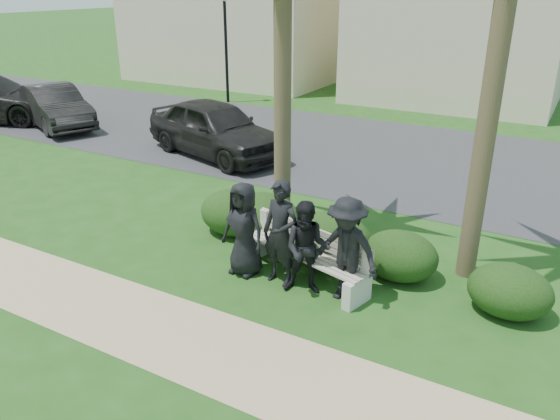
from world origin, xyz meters
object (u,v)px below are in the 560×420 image
Objects in this scene: street_lamp at (225,28)px; car_b at (55,107)px; park_bench at (304,257)px; car_a at (215,128)px; man_c at (307,248)px; man_b at (281,233)px; man_a at (244,229)px; man_d at (346,250)px.

car_b is (-2.77, -6.35, -2.24)m from street_lamp.
park_bench is 0.55× the size of car_a.
man_c is at bearing -42.17° from park_bench.
man_b is (-0.27, -0.31, 0.51)m from park_bench.
man_a is at bearing -92.69° from car_b.
car_b is (-6.76, 0.04, -0.09)m from car_a.
park_bench is 0.60× the size of car_b.
street_lamp is 15.43m from man_c.
man_a is 0.96× the size of man_d.
car_a is at bearing -67.22° from car_b.
park_bench is 1.11m from man_a.
car_b is (-11.92, 5.41, -0.19)m from man_b.
park_bench is at bearing 23.91° from man_a.
car_b is (-13.05, 5.37, -0.16)m from man_d.
man_d is (1.13, 0.04, -0.04)m from man_b.
man_c is at bearing -1.15° from man_b.
man_a is at bearing 158.20° from man_c.
park_bench is at bearing 103.15° from man_c.
man_b is 1.13m from man_d.
park_bench is 1.50× the size of man_d.
man_d is at bearing -48.76° from street_lamp.
car_b is at bearing 158.85° from man_a.
man_d is (1.83, 0.06, 0.04)m from man_a.
man_b reaches higher than car_b.
man_c is (9.67, -11.83, -2.17)m from street_lamp.
man_a is 1.21m from man_c.
car_a is 1.09× the size of car_b.
street_lamp reaches higher than car_b.
man_a is at bearing -171.62° from man_b.
street_lamp is 7.28m from car_b.
park_bench is (9.42, -11.45, -2.56)m from street_lamp.
car_a is (-6.29, 5.33, -0.06)m from man_d.
man_d is 8.24m from car_a.
car_b is (-12.19, 5.10, 0.32)m from park_bench.
man_b is 13.09m from car_b.
man_c is at bearing -117.49° from car_a.
man_a reaches higher than man_c.
man_a is 1.05× the size of man_c.
man_b reaches higher than park_bench.
park_bench is 1.57× the size of man_a.
park_bench is at bearing -50.55° from street_lamp.
car_b is at bearing 172.19° from park_bench.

